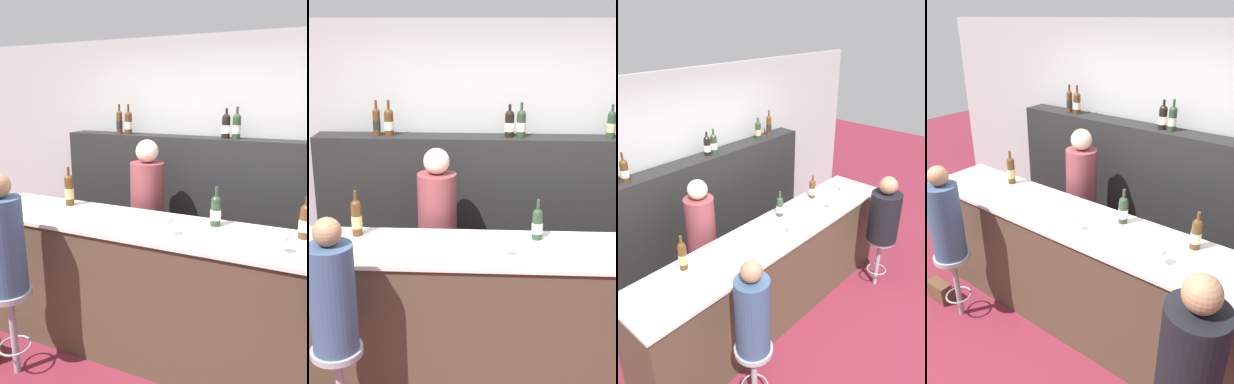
# 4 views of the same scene
# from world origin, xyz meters

# --- Properties ---
(ground_plane) EXTENTS (16.00, 16.00, 0.00)m
(ground_plane) POSITION_xyz_m (0.00, 0.00, 0.00)
(ground_plane) COLOR maroon
(wall_back) EXTENTS (6.40, 0.05, 2.60)m
(wall_back) POSITION_xyz_m (0.00, 1.69, 1.30)
(wall_back) COLOR #9E9E9E
(wall_back) RESTS_ON ground_plane
(bar_counter) EXTENTS (3.40, 0.66, 1.09)m
(bar_counter) POSITION_xyz_m (0.00, 0.31, 0.54)
(bar_counter) COLOR #473828
(bar_counter) RESTS_ON ground_plane
(back_bar_cabinet) EXTENTS (3.20, 0.28, 1.62)m
(back_bar_cabinet) POSITION_xyz_m (0.00, 1.47, 0.81)
(back_bar_cabinet) COLOR black
(back_bar_cabinet) RESTS_ON ground_plane
(wine_bottle_counter_0) EXTENTS (0.08, 0.08, 0.34)m
(wine_bottle_counter_0) POSITION_xyz_m (-1.01, 0.49, 1.22)
(wine_bottle_counter_0) COLOR #4C2D14
(wine_bottle_counter_0) RESTS_ON bar_counter
(wine_bottle_counter_1) EXTENTS (0.08, 0.08, 0.30)m
(wine_bottle_counter_1) POSITION_xyz_m (0.29, 0.49, 1.20)
(wine_bottle_counter_1) COLOR #233823
(wine_bottle_counter_1) RESTS_ON bar_counter
(wine_bottle_counter_2) EXTENTS (0.08, 0.08, 0.30)m
(wine_bottle_counter_2) POSITION_xyz_m (0.90, 0.49, 1.21)
(wine_bottle_counter_2) COLOR #4C2D14
(wine_bottle_counter_2) RESTS_ON bar_counter
(wine_bottle_backbar_0) EXTENTS (0.07, 0.07, 0.31)m
(wine_bottle_backbar_0) POSITION_xyz_m (-1.05, 1.47, 1.74)
(wine_bottle_backbar_0) COLOR #4C2D14
(wine_bottle_backbar_0) RESTS_ON back_bar_cabinet
(wine_bottle_backbar_1) EXTENTS (0.08, 0.08, 0.31)m
(wine_bottle_backbar_1) POSITION_xyz_m (-0.94, 1.47, 1.74)
(wine_bottle_backbar_1) COLOR #4C2D14
(wine_bottle_backbar_1) RESTS_ON back_bar_cabinet
(wine_bottle_backbar_2) EXTENTS (0.08, 0.08, 0.28)m
(wine_bottle_backbar_2) POSITION_xyz_m (0.11, 1.47, 1.74)
(wine_bottle_backbar_2) COLOR black
(wine_bottle_backbar_2) RESTS_ON back_bar_cabinet
(wine_bottle_backbar_3) EXTENTS (0.08, 0.08, 0.30)m
(wine_bottle_backbar_3) POSITION_xyz_m (0.21, 1.47, 1.74)
(wine_bottle_backbar_3) COLOR #233823
(wine_bottle_backbar_3) RESTS_ON back_bar_cabinet
(wine_glass_0) EXTENTS (0.07, 0.07, 0.15)m
(wine_glass_0) POSITION_xyz_m (0.05, 0.16, 1.20)
(wine_glass_0) COLOR silver
(wine_glass_0) RESTS_ON bar_counter
(wine_glass_1) EXTENTS (0.08, 0.08, 0.15)m
(wine_glass_1) POSITION_xyz_m (0.79, 0.16, 1.19)
(wine_glass_1) COLOR silver
(wine_glass_1) RESTS_ON bar_counter
(bar_stool_left) EXTENTS (0.32, 0.32, 0.68)m
(bar_stool_left) POSITION_xyz_m (-0.97, -0.32, 0.52)
(bar_stool_left) COLOR gray
(bar_stool_left) RESTS_ON ground_plane
(guest_seated_left) EXTENTS (0.28, 0.28, 0.85)m
(guest_seated_left) POSITION_xyz_m (-0.97, -0.32, 1.06)
(guest_seated_left) COLOR #334766
(guest_seated_left) RESTS_ON bar_stool_left
(bartender) EXTENTS (0.31, 0.31, 1.64)m
(bartender) POSITION_xyz_m (-0.47, 0.94, 0.76)
(bartender) COLOR brown
(bartender) RESTS_ON ground_plane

